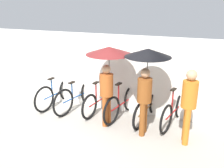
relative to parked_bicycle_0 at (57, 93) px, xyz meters
name	(u,v)px	position (x,y,z in m)	size (l,w,h in m)	color
ground_plane	(90,139)	(1.66, -1.39, -0.38)	(30.00, 30.00, 0.00)	#9E998E
back_wall	(115,74)	(1.66, 0.32, 0.66)	(11.66, 0.12, 2.09)	silver
parked_bicycle_0	(57,93)	(0.00, 0.00, 0.00)	(0.49, 1.73, 1.05)	black
parked_bicycle_1	(77,96)	(0.67, -0.01, 0.01)	(0.60, 1.81, 1.03)	black
parked_bicycle_2	(100,99)	(1.33, 0.03, -0.03)	(0.48, 1.65, 1.09)	black
parked_bicycle_3	(122,103)	(1.99, -0.08, 0.00)	(0.55, 1.70, 1.01)	black
parked_bicycle_4	(147,108)	(2.66, -0.05, -0.03)	(0.49, 1.69, 1.02)	black
parked_bicycle_5	(174,111)	(3.33, -0.05, -0.01)	(0.57, 1.67, 1.10)	black
pedestrian_leading	(108,63)	(1.78, -0.51, 1.18)	(1.09, 1.09, 1.93)	#9E4C1E
pedestrian_center	(147,68)	(2.72, -0.65, 1.18)	(1.01, 1.01, 1.97)	brown
pedestrian_trailing	(189,102)	(3.66, -0.79, 0.58)	(0.32, 0.32, 1.65)	#C66B1E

